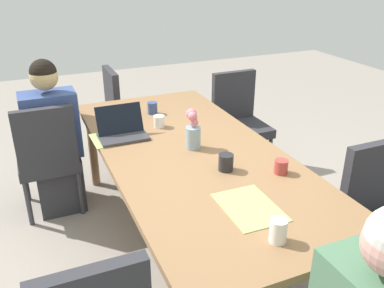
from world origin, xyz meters
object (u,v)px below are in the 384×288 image
(chair_far_left_near, at_px, (48,155))
(chair_near_right_near, at_px, (383,214))
(coffee_mug_near_left, at_px, (281,167))
(flower_vase, at_px, (193,131))
(person_far_left_near, at_px, (54,146))
(coffee_mug_centre_left, at_px, (278,231))
(dining_table, at_px, (192,160))
(coffee_mug_centre_right, at_px, (159,121))
(coffee_mug_near_right, at_px, (152,108))
(chair_head_right_right_far, at_px, (125,110))
(laptop_far_left_near, at_px, (122,131))
(coffee_mug_far_left, at_px, (226,162))
(chair_near_right_mid, at_px, (239,117))

(chair_far_left_near, distance_m, chair_near_right_near, 2.31)
(coffee_mug_near_left, bearing_deg, flower_vase, 32.39)
(person_far_left_near, distance_m, coffee_mug_centre_left, 2.02)
(chair_near_right_near, relative_size, coffee_mug_near_left, 11.16)
(dining_table, distance_m, coffee_mug_centre_right, 0.48)
(coffee_mug_near_right, relative_size, coffee_mug_centre_right, 1.10)
(coffee_mug_near_left, relative_size, coffee_mug_centre_left, 0.74)
(chair_far_left_near, height_order, chair_near_right_near, same)
(person_far_left_near, height_order, coffee_mug_centre_left, person_far_left_near)
(chair_head_right_right_far, height_order, laptop_far_left_near, laptop_far_left_near)
(dining_table, xyz_separation_m, coffee_mug_far_left, (-0.31, -0.08, 0.11))
(person_far_left_near, height_order, flower_vase, person_far_left_near)
(chair_near_right_mid, distance_m, coffee_mug_centre_left, 2.11)
(laptop_far_left_near, distance_m, coffee_mug_centre_right, 0.30)
(coffee_mug_near_left, height_order, coffee_mug_far_left, coffee_mug_far_left)
(laptop_far_left_near, bearing_deg, coffee_mug_near_right, -43.08)
(chair_near_right_mid, relative_size, laptop_far_left_near, 2.81)
(chair_near_right_near, distance_m, chair_head_right_right_far, 2.48)
(chair_near_right_mid, distance_m, coffee_mug_near_right, 0.93)
(chair_near_right_mid, bearing_deg, flower_vase, 136.42)
(coffee_mug_far_left, bearing_deg, coffee_mug_centre_right, 10.03)
(chair_near_right_near, xyz_separation_m, laptop_far_left_near, (1.16, 1.22, 0.27))
(coffee_mug_centre_left, height_order, coffee_mug_far_left, coffee_mug_centre_left)
(coffee_mug_centre_left, xyz_separation_m, coffee_mug_far_left, (0.67, -0.10, -0.01))
(dining_table, relative_size, chair_head_right_right_far, 2.64)
(chair_near_right_near, height_order, coffee_mug_far_left, chair_near_right_near)
(chair_near_right_near, bearing_deg, coffee_mug_near_left, 59.65)
(chair_near_right_near, xyz_separation_m, coffee_mug_near_left, (0.30, 0.52, 0.27))
(chair_far_left_near, bearing_deg, laptop_far_left_near, -130.62)
(flower_vase, height_order, coffee_mug_near_right, flower_vase)
(flower_vase, bearing_deg, coffee_mug_near_right, 3.40)
(dining_table, distance_m, coffee_mug_near_right, 0.76)
(dining_table, relative_size, chair_near_right_mid, 2.64)
(chair_head_right_right_far, distance_m, coffee_mug_centre_left, 2.53)
(chair_near_right_near, bearing_deg, person_far_left_near, 44.88)
(chair_far_left_near, distance_m, chair_near_right_mid, 1.69)
(person_far_left_near, height_order, laptop_far_left_near, person_far_left_near)
(person_far_left_near, bearing_deg, coffee_mug_centre_left, -157.89)
(chair_near_right_mid, height_order, chair_head_right_right_far, same)
(chair_far_left_near, relative_size, coffee_mug_far_left, 9.24)
(flower_vase, bearing_deg, coffee_mug_far_left, -171.39)
(coffee_mug_far_left, bearing_deg, person_far_left_near, 35.65)
(chair_head_right_right_far, xyz_separation_m, coffee_mug_centre_right, (-1.07, 0.01, 0.27))
(dining_table, height_order, coffee_mug_near_right, coffee_mug_near_right)
(chair_near_right_near, relative_size, coffee_mug_near_right, 9.77)
(chair_head_right_right_far, height_order, coffee_mug_centre_right, chair_head_right_right_far)
(person_far_left_near, relative_size, coffee_mug_centre_right, 14.30)
(coffee_mug_near_left, bearing_deg, person_far_left_near, 39.87)
(coffee_mug_centre_left, distance_m, coffee_mug_far_left, 0.68)
(chair_near_right_near, distance_m, chair_near_right_mid, 1.69)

